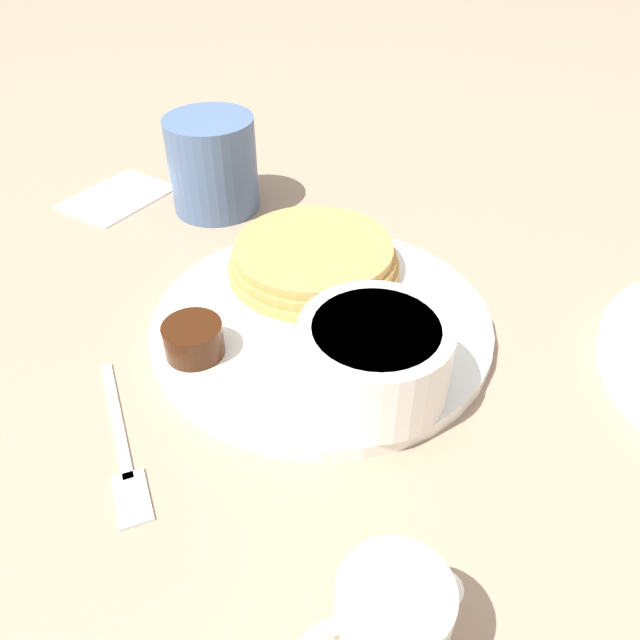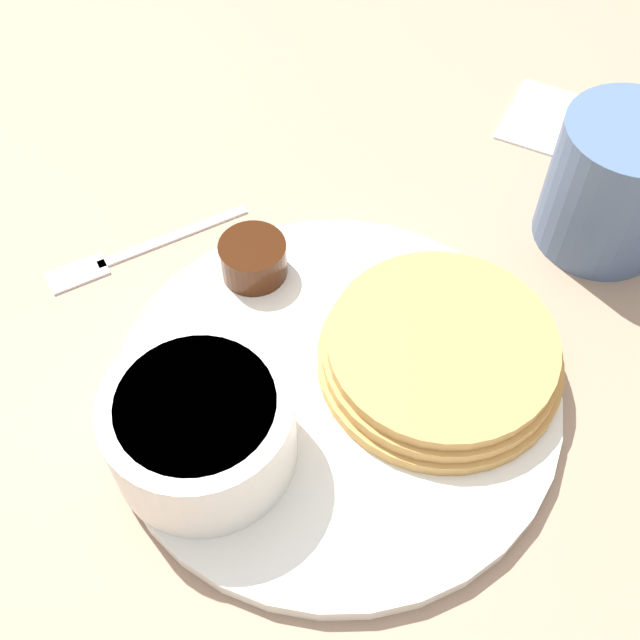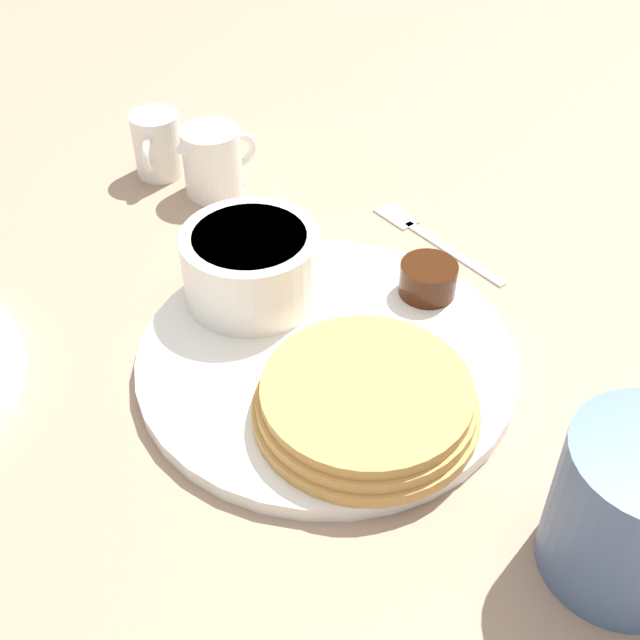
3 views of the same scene
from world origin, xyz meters
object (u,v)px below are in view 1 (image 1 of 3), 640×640
object	(u,v)px
bowl	(374,356)
fork	(124,454)
plate	(322,323)
creamer_pitcher_near	(390,624)
coffee_mug	(212,163)

from	to	relation	value
bowl	fork	size ratio (longest dim) A/B	0.80
plate	fork	xyz separation A→B (m)	(-0.18, 0.03, -0.00)
plate	creamer_pitcher_near	xyz separation A→B (m)	(-0.19, -0.17, 0.03)
coffee_mug	bowl	bearing A→B (deg)	-118.77
bowl	fork	xyz separation A→B (m)	(-0.13, 0.11, -0.04)
bowl	fork	bearing A→B (deg)	141.09
creamer_pitcher_near	fork	bearing A→B (deg)	86.28
bowl	coffee_mug	world-z (taller)	coffee_mug
bowl	coffee_mug	size ratio (longest dim) A/B	0.89
bowl	coffee_mug	distance (m)	0.32
coffee_mug	fork	xyz separation A→B (m)	(-0.29, -0.17, -0.05)
fork	coffee_mug	bearing A→B (deg)	30.81
plate	creamer_pitcher_near	size ratio (longest dim) A/B	4.04
bowl	creamer_pitcher_near	world-z (taller)	bowl
bowl	coffee_mug	bearing A→B (deg)	61.23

